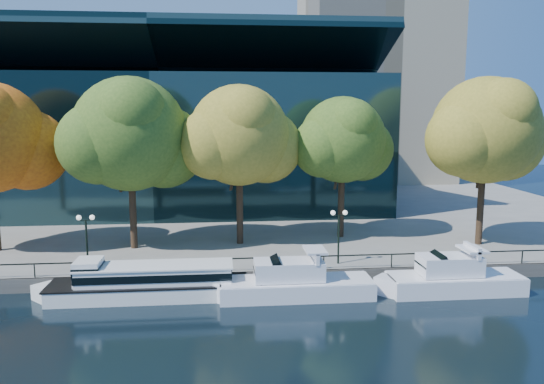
{
  "coord_description": "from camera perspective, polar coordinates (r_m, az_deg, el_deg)",
  "views": [
    {
      "loc": [
        2.73,
        -32.97,
        12.33
      ],
      "look_at": [
        6.73,
        8.0,
        5.91
      ],
      "focal_mm": 35.0,
      "sensor_mm": 36.0,
      "label": 1
    }
  ],
  "objects": [
    {
      "name": "lamp_2",
      "position": [
        39.34,
        7.2,
        -3.46
      ],
      "size": [
        1.26,
        0.36,
        4.03
      ],
      "color": "black",
      "rests_on": "promenade"
    },
    {
      "name": "lamp_1",
      "position": [
        39.54,
        -19.36,
        -3.84
      ],
      "size": [
        1.26,
        0.36,
        4.03
      ],
      "color": "black",
      "rests_on": "promenade"
    },
    {
      "name": "convention_building",
      "position": [
        65.21,
        -11.54,
        5.32
      ],
      "size": [
        50.0,
        24.57,
        21.43
      ],
      "color": "black",
      "rests_on": "ground"
    },
    {
      "name": "promenade",
      "position": [
        70.4,
        -7.72,
        -0.9
      ],
      "size": [
        90.0,
        67.08,
        1.0
      ],
      "color": "slate",
      "rests_on": "ground"
    },
    {
      "name": "cruiser_far",
      "position": [
        38.28,
        18.51,
        -8.74
      ],
      "size": [
        10.16,
        2.82,
        3.32
      ],
      "color": "white",
      "rests_on": "ground"
    },
    {
      "name": "tree_3",
      "position": [
        44.27,
        -3.33,
        5.87
      ],
      "size": [
        10.5,
        8.61,
        13.42
      ],
      "color": "black",
      "rests_on": "promenade"
    },
    {
      "name": "cruiser_near",
      "position": [
        35.57,
        1.92,
        -9.7
      ],
      "size": [
        11.24,
        2.89,
        3.26
      ],
      "color": "white",
      "rests_on": "ground"
    },
    {
      "name": "railing",
      "position": [
        37.78,
        -9.58,
        -7.23
      ],
      "size": [
        88.2,
        0.08,
        0.99
      ],
      "color": "black",
      "rests_on": "promenade"
    },
    {
      "name": "tree_2",
      "position": [
        44.13,
        -14.81,
        5.79
      ],
      "size": [
        11.49,
        9.42,
        13.99
      ],
      "color": "black",
      "rests_on": "promenade"
    },
    {
      "name": "tree_4",
      "position": [
        47.08,
        7.77,
        5.37
      ],
      "size": [
        9.46,
        7.76,
        12.49
      ],
      "color": "black",
      "rests_on": "promenade"
    },
    {
      "name": "tour_boat",
      "position": [
        36.42,
        -13.64,
        -9.29
      ],
      "size": [
        14.13,
        3.15,
        2.68
      ],
      "color": "white",
      "rests_on": "ground"
    },
    {
      "name": "tree_5",
      "position": [
        47.41,
        22.17,
        5.93
      ],
      "size": [
        11.02,
        9.04,
        14.04
      ],
      "color": "black",
      "rests_on": "promenade"
    },
    {
      "name": "ground",
      "position": [
        35.3,
        -9.86,
        -11.72
      ],
      "size": [
        160.0,
        160.0,
        0.0
      ],
      "primitive_type": "plane",
      "color": "black",
      "rests_on": "ground"
    }
  ]
}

